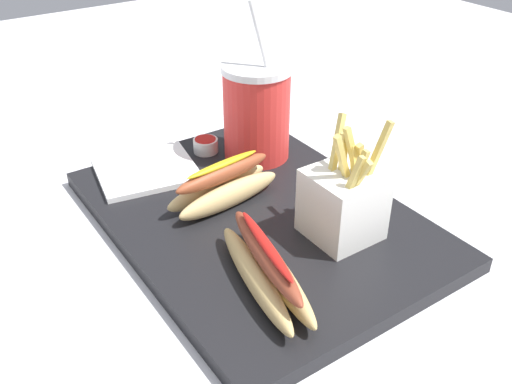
% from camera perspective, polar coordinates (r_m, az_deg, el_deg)
% --- Properties ---
extents(ground_plane, '(2.40, 2.40, 0.02)m').
position_cam_1_polar(ground_plane, '(0.77, 0.00, -3.81)').
color(ground_plane, silver).
extents(food_tray, '(0.47, 0.35, 0.02)m').
position_cam_1_polar(food_tray, '(0.75, 0.00, -2.57)').
color(food_tray, black).
rests_on(food_tray, ground_plane).
extents(soda_cup, '(0.10, 0.10, 0.23)m').
position_cam_1_polar(soda_cup, '(0.85, 0.06, 8.04)').
color(soda_cup, red).
rests_on(soda_cup, food_tray).
extents(fries_basket, '(0.08, 0.08, 0.15)m').
position_cam_1_polar(fries_basket, '(0.69, 8.68, -1.00)').
color(fries_basket, white).
rests_on(fries_basket, food_tray).
extents(hot_dog_1, '(0.07, 0.17, 0.06)m').
position_cam_1_polar(hot_dog_1, '(0.76, -3.25, 0.57)').
color(hot_dog_1, '#DBB775').
rests_on(hot_dog_1, food_tray).
extents(hot_dog_2, '(0.19, 0.09, 0.06)m').
position_cam_1_polar(hot_dog_2, '(0.62, 0.99, -7.61)').
color(hot_dog_2, tan).
rests_on(hot_dog_2, food_tray).
extents(ketchup_cup_1, '(0.04, 0.04, 0.02)m').
position_cam_1_polar(ketchup_cup_1, '(0.89, -5.05, 4.72)').
color(ketchup_cup_1, white).
rests_on(ketchup_cup_1, food_tray).
extents(ketchup_cup_2, '(0.03, 0.03, 0.02)m').
position_cam_1_polar(ketchup_cup_2, '(0.95, 0.30, 6.76)').
color(ketchup_cup_2, white).
rests_on(ketchup_cup_2, food_tray).
extents(napkin_stack, '(0.15, 0.16, 0.01)m').
position_cam_1_polar(napkin_stack, '(0.85, -10.89, 2.18)').
color(napkin_stack, white).
rests_on(napkin_stack, food_tray).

